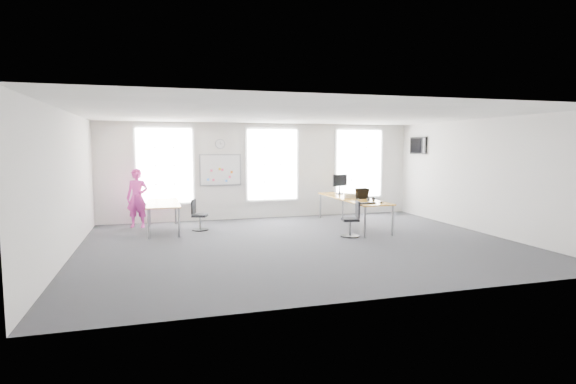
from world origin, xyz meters
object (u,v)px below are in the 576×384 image
object	(u,v)px
keyboard	(368,203)
person	(137,198)
headphones	(371,199)
desk_left	(163,205)
desk_right	(353,200)
monitor	(340,182)
chair_left	(198,217)
chair_right	(352,221)

from	to	relation	value
keyboard	person	bearing A→B (deg)	149.04
keyboard	headphones	xyz separation A→B (m)	(0.32, 0.46, 0.04)
desk_left	headphones	bearing A→B (deg)	-16.06
person	keyboard	size ratio (longest dim) A/B	3.92
desk_right	monitor	distance (m)	1.16
desk_left	chair_left	bearing A→B (deg)	-8.68
chair_right	headphones	bearing A→B (deg)	138.87
desk_right	keyboard	distance (m)	1.32
desk_right	chair_right	world-z (taller)	chair_right
chair_left	monitor	world-z (taller)	monitor
desk_right	headphones	xyz separation A→B (m)	(0.14, -0.84, 0.10)
desk_right	keyboard	xyz separation A→B (m)	(-0.18, -1.31, 0.06)
desk_left	person	distance (m)	1.04
desk_right	person	world-z (taller)	person
person	headphones	bearing A→B (deg)	-3.41
chair_left	headphones	size ratio (longest dim) A/B	4.35
keyboard	monitor	xyz separation A→B (m)	(0.23, 2.38, 0.35)
chair_right	keyboard	distance (m)	0.65
chair_right	headphones	world-z (taller)	headphones
desk_left	monitor	world-z (taller)	monitor
chair_right	person	bearing A→B (deg)	-106.06
desk_right	headphones	world-z (taller)	headphones
desk_right	person	distance (m)	6.09
desk_left	chair_left	world-z (taller)	chair_left
desk_left	chair_right	distance (m)	5.05
person	chair_right	bearing A→B (deg)	-11.29
desk_left	person	world-z (taller)	person
desk_right	chair_left	xyz separation A→B (m)	(-4.31, 0.57, -0.39)
person	keyboard	bearing A→B (deg)	-8.34
chair_left	headphones	distance (m)	4.70
chair_right	chair_left	world-z (taller)	chair_right
chair_left	keyboard	bearing A→B (deg)	-94.26
chair_right	chair_left	size ratio (longest dim) A/B	1.07
keyboard	headphones	distance (m)	0.57
chair_left	person	world-z (taller)	person
monitor	chair_left	bearing A→B (deg)	169.93
desk_right	person	size ratio (longest dim) A/B	2.00
person	keyboard	world-z (taller)	person
keyboard	monitor	size ratio (longest dim) A/B	0.70
chair_right	desk_right	bearing A→B (deg)	168.24
person	headphones	distance (m)	6.48
desk_left	monitor	size ratio (longest dim) A/B	3.51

